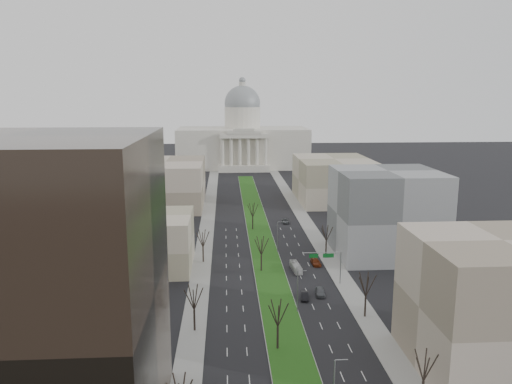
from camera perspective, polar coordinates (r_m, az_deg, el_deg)
name	(u,v)px	position (r m, az deg, el deg)	size (l,w,h in m)	color
ground	(259,230)	(167.98, 0.30, -4.32)	(600.00, 600.00, 0.00)	black
median	(259,230)	(166.98, 0.33, -4.38)	(8.00, 222.03, 0.20)	#999993
sidewalk_left	(203,254)	(143.82, -6.04, -7.04)	(5.00, 330.00, 0.15)	gray
sidewalk_right	(325,251)	(146.45, 7.87, -6.74)	(5.00, 330.00, 0.15)	gray
capitol	(243,141)	(312.62, -1.54, 5.90)	(80.00, 46.00, 55.00)	beige
building_glass_tower	(15,298)	(69.56, -25.79, -10.88)	(34.00, 30.00, 40.00)	black
building_beige_left	(141,242)	(133.89, -12.96, -5.54)	(26.00, 22.00, 14.00)	gray
building_tan_right	(497,305)	(92.07, 25.81, -11.55)	(26.00, 24.00, 22.00)	gray
building_grey_right	(386,213)	(144.65, 14.65, -2.33)	(28.00, 26.00, 24.00)	slate
building_far_left	(166,184)	(206.10, -10.21, 0.96)	(30.00, 40.00, 18.00)	gray
building_far_right	(334,180)	(214.59, 8.86, 1.40)	(30.00, 40.00, 18.00)	gray
tree_left_mid	(194,297)	(97.38, -7.12, -11.78)	(5.40, 5.40, 9.72)	black
tree_left_far	(203,238)	(135.12, -6.10, -5.23)	(5.28, 5.28, 9.50)	black
tree_right_near	(424,365)	(79.23, 18.70, -18.22)	(5.16, 5.16, 9.29)	black
tree_right_mid	(366,284)	(104.67, 12.49, -10.20)	(5.52, 5.52, 9.94)	black
tree_right_far	(326,233)	(141.73, 8.05, -4.63)	(5.04, 5.04, 9.07)	black
tree_median_a	(278,313)	(90.30, 2.51, -13.60)	(5.40, 5.40, 9.72)	black
tree_median_b	(261,245)	(127.59, 0.62, -6.09)	(5.40, 5.40, 9.72)	black
tree_median_c	(253,209)	(166.14, -0.38, -2.01)	(5.40, 5.40, 9.72)	black
streetlamp_median_b	(298,291)	(105.51, 4.81, -11.16)	(1.90, 0.20, 9.16)	gray
streetlamp_median_c	(278,236)	(143.02, 2.49, -5.10)	(1.90, 0.20, 9.16)	gray
mast_arm_signs	(329,260)	(120.57, 8.40, -7.69)	(9.12, 0.24, 8.09)	gray
car_grey_near	(320,292)	(115.91, 7.33, -11.23)	(2.01, 5.00, 1.70)	#4E5156
car_black	(305,296)	(113.57, 5.58, -11.73)	(1.57, 4.50, 1.48)	black
car_red	(316,262)	(135.19, 6.84, -7.94)	(2.18, 5.36, 1.55)	maroon
car_grey_far	(286,221)	(176.69, 3.40, -3.33)	(2.31, 5.02, 1.39)	#4A4E52
box_van	(296,267)	(129.97, 4.58, -8.55)	(1.80, 7.70, 2.15)	silver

